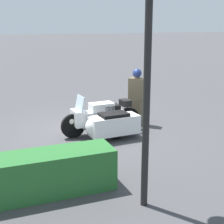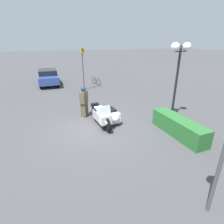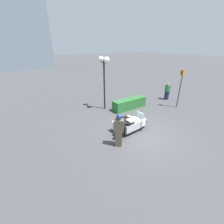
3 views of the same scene
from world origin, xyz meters
name	(u,v)px [view 2 (image 2 of 3)]	position (x,y,z in m)	size (l,w,h in m)	color
ground_plane	(95,128)	(0.00, 0.00, 0.00)	(160.00, 160.00, 0.00)	#424244
police_motorcycle	(106,115)	(-0.30, 0.70, 0.47)	(2.40, 1.15, 1.17)	black
officer_rider	(84,101)	(-1.66, -0.09, 0.93)	(0.55, 0.53, 1.75)	brown
hedge_bush_curbside	(179,127)	(2.03, 3.33, 0.40)	(2.91, 0.77, 0.80)	#28662D
twin_lamp_post	(180,57)	(0.35, 4.39, 3.27)	(0.43, 1.14, 3.96)	black
traffic_light_far	(83,63)	(-7.35, 1.32, 2.27)	(0.22, 0.29, 3.47)	#4C4C4C
parked_car_background	(48,77)	(-10.74, -1.39, 0.78)	(4.32, 1.89, 1.46)	#2D478C
bicycle_parked	(96,81)	(-8.99, 2.91, 0.35)	(1.76, 0.38, 0.77)	black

